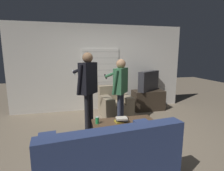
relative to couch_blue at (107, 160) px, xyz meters
name	(u,v)px	position (x,y,z in m)	size (l,w,h in m)	color
ground_plane	(117,139)	(0.44, 1.13, -0.31)	(16.00, 16.00, 0.00)	#7F705B
wall_back	(100,68)	(0.44, 3.16, 0.96)	(5.20, 0.08, 2.55)	silver
couch_blue	(107,160)	(0.00, 0.00, 0.00)	(1.81, 1.10, 0.88)	navy
armchair_beige	(115,104)	(0.72, 2.47, 0.01)	(0.85, 0.88, 0.82)	gray
coffee_table	(125,125)	(0.51, 0.85, 0.10)	(1.17, 0.61, 0.45)	brown
tv_stand	(148,100)	(1.84, 2.75, -0.02)	(0.94, 0.50, 0.60)	#33281E
tv	(149,81)	(1.84, 2.76, 0.58)	(0.82, 0.65, 0.59)	#2D2D33
person_left_standing	(88,83)	(-0.09, 1.57, 0.79)	(0.53, 0.81, 1.73)	black
person_right_standing	(120,84)	(0.69, 1.83, 0.69)	(0.51, 0.79, 1.58)	#33384C
book_stack	(122,120)	(0.46, 0.89, 0.18)	(0.26, 0.20, 0.09)	gold
soda_can	(97,120)	(0.00, 0.92, 0.20)	(0.07, 0.07, 0.13)	#238E47
spare_remote	(126,119)	(0.58, 0.99, 0.15)	(0.12, 0.12, 0.02)	black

